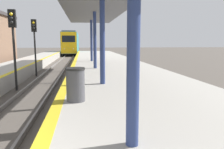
# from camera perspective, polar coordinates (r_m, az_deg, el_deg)

# --- Properties ---
(train) EXTENTS (2.79, 17.86, 4.56)m
(train) POSITION_cam_1_polar(r_m,az_deg,el_deg) (47.31, -10.58, 8.05)
(train) COLOR black
(train) RESTS_ON ground
(signal_mid) EXTENTS (0.36, 0.31, 4.19)m
(signal_mid) POSITION_cam_1_polar(r_m,az_deg,el_deg) (12.48, -24.43, 9.52)
(signal_mid) COLOR black
(signal_mid) RESTS_ON ground
(signal_far) EXTENTS (0.36, 0.31, 4.19)m
(signal_far) POSITION_cam_1_polar(r_m,az_deg,el_deg) (17.23, -19.61, 9.29)
(signal_far) COLOR black
(signal_far) RESTS_ON ground
(station_canopy) EXTENTS (3.77, 21.70, 3.79)m
(station_canopy) POSITION_cam_1_polar(r_m,az_deg,el_deg) (11.67, -3.84, 17.95)
(station_canopy) COLOR navy
(station_canopy) RESTS_ON platform_right
(trash_bin) EXTENTS (0.56, 0.56, 0.97)m
(trash_bin) POSITION_cam_1_polar(r_m,az_deg,el_deg) (6.35, -9.51, -2.59)
(trash_bin) COLOR #4C4C51
(trash_bin) RESTS_ON platform_right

